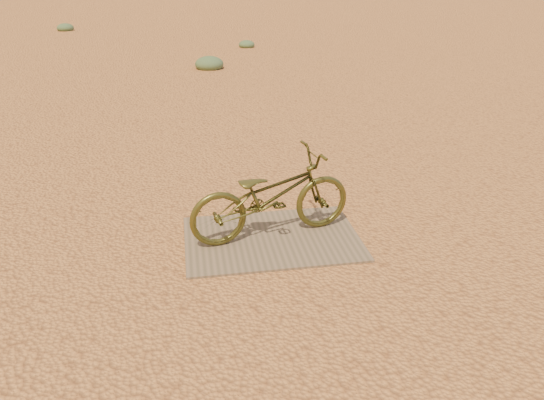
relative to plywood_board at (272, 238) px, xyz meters
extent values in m
plane|color=#D3894B|center=(-0.06, -0.29, -0.01)|extent=(120.00, 120.00, 0.00)
cube|color=#745E4C|center=(0.00, 0.00, 0.00)|extent=(1.66, 1.14, 0.02)
imported|color=#47451C|center=(0.00, 0.06, 0.43)|extent=(1.66, 0.86, 0.83)
ellipsoid|color=#4F6C4A|center=(-0.06, 8.66, -0.01)|extent=(0.69, 0.69, 0.38)
ellipsoid|color=#4F6C4A|center=(1.24, 11.77, -0.01)|extent=(0.47, 0.47, 0.26)
ellipsoid|color=#4F6C4A|center=(-4.79, 16.74, -0.01)|extent=(0.60, 0.60, 0.33)
camera|label=1|loc=(-0.75, -4.40, 2.47)|focal=35.00mm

